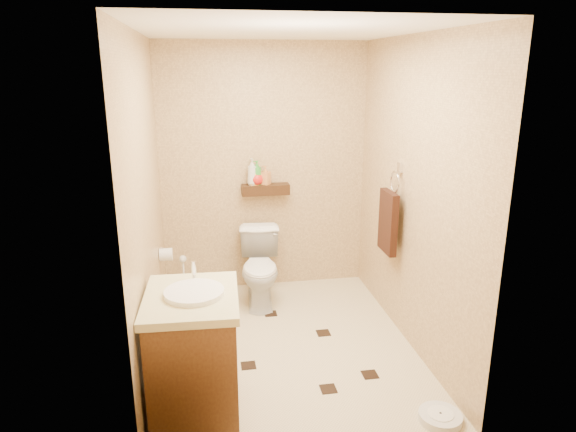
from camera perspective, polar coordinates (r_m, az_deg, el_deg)
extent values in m
plane|color=beige|center=(4.27, -0.29, -14.17)|extent=(2.50, 2.50, 0.00)
cube|color=tan|center=(5.01, -2.66, 5.18)|extent=(2.00, 0.04, 2.40)
cube|color=tan|center=(2.64, 4.12, -5.20)|extent=(2.00, 0.04, 2.40)
cube|color=tan|center=(3.78, -15.45, 0.90)|extent=(0.04, 2.50, 2.40)
cube|color=tan|center=(4.08, 13.67, 2.16)|extent=(0.04, 2.50, 2.40)
cube|color=white|center=(3.69, -0.35, 19.95)|extent=(2.00, 2.50, 0.02)
cube|color=#381E0F|center=(4.97, -2.51, 2.97)|extent=(0.46, 0.14, 0.10)
cube|color=black|center=(4.03, -4.42, -16.22)|extent=(0.11, 0.11, 0.01)
cube|color=black|center=(4.45, 3.95, -12.83)|extent=(0.11, 0.11, 0.01)
cube|color=black|center=(3.79, 4.50, -18.60)|extent=(0.11, 0.11, 0.01)
cube|color=black|center=(4.71, -8.77, -11.23)|extent=(0.11, 0.11, 0.01)
cube|color=black|center=(3.96, 9.08, -17.00)|extent=(0.11, 0.11, 0.01)
cube|color=black|center=(4.75, -1.94, -10.79)|extent=(0.11, 0.11, 0.01)
imported|color=white|center=(4.85, -3.09, -5.80)|extent=(0.44, 0.71, 0.69)
cube|color=brown|center=(3.40, -10.34, -15.41)|extent=(0.55, 0.67, 0.79)
cube|color=beige|center=(3.20, -10.72, -9.02)|extent=(0.59, 0.71, 0.05)
cylinder|color=white|center=(3.19, -10.38, -8.52)|extent=(0.36, 0.36, 0.05)
cylinder|color=silver|center=(3.37, -10.42, -5.93)|extent=(0.03, 0.03, 0.12)
cylinder|color=silver|center=(3.63, 16.55, -20.63)|extent=(0.34, 0.34, 0.05)
cylinder|color=white|center=(3.61, 16.59, -20.29)|extent=(0.16, 0.16, 0.01)
cylinder|color=#19675B|center=(5.16, -11.40, -8.22)|extent=(0.10, 0.10, 0.11)
cylinder|color=silver|center=(5.08, -11.52, -6.21)|extent=(0.02, 0.02, 0.30)
sphere|color=silver|center=(5.03, -11.62, -4.70)|extent=(0.07, 0.07, 0.07)
cube|color=silver|center=(4.27, 12.34, 5.31)|extent=(0.03, 0.06, 0.08)
torus|color=silver|center=(4.28, 11.81, 3.73)|extent=(0.02, 0.19, 0.19)
cube|color=#32170F|center=(4.35, 11.06, -0.66)|extent=(0.06, 0.30, 0.52)
cylinder|color=silver|center=(4.57, -13.40, -4.19)|extent=(0.11, 0.11, 0.11)
cylinder|color=silver|center=(4.56, -13.95, -3.50)|extent=(0.04, 0.02, 0.02)
imported|color=beige|center=(4.92, -4.00, 4.91)|extent=(0.12, 0.12, 0.25)
imported|color=yellow|center=(4.93, -3.80, 4.44)|extent=(0.08, 0.08, 0.17)
imported|color=red|center=(4.94, -3.50, 4.41)|extent=(0.17, 0.17, 0.16)
imported|color=#308E2F|center=(4.93, -3.46, 4.83)|extent=(0.13, 0.13, 0.24)
imported|color=#C77E42|center=(4.94, -2.53, 4.57)|extent=(0.12, 0.12, 0.18)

